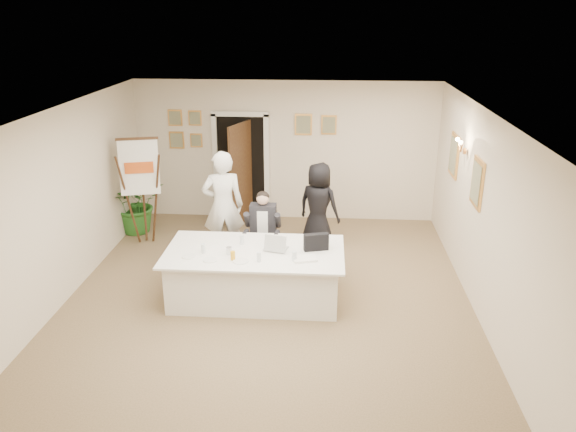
# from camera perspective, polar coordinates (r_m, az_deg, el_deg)

# --- Properties ---
(floor) EXTENTS (7.00, 7.00, 0.00)m
(floor) POSITION_cam_1_polar(r_m,az_deg,el_deg) (8.54, -1.99, -8.31)
(floor) COLOR brown
(floor) RESTS_ON ground
(ceiling) EXTENTS (6.00, 7.00, 0.02)m
(ceiling) POSITION_cam_1_polar(r_m,az_deg,el_deg) (7.60, -2.25, 10.54)
(ceiling) COLOR white
(ceiling) RESTS_ON wall_back
(wall_back) EXTENTS (6.00, 0.10, 2.80)m
(wall_back) POSITION_cam_1_polar(r_m,az_deg,el_deg) (11.30, -0.24, 6.58)
(wall_back) COLOR white
(wall_back) RESTS_ON floor
(wall_front) EXTENTS (6.00, 0.10, 2.80)m
(wall_front) POSITION_cam_1_polar(r_m,az_deg,el_deg) (4.85, -6.58, -13.58)
(wall_front) COLOR white
(wall_front) RESTS_ON floor
(wall_left) EXTENTS (0.10, 7.00, 2.80)m
(wall_left) POSITION_cam_1_polar(r_m,az_deg,el_deg) (8.79, -21.95, 0.99)
(wall_left) COLOR white
(wall_left) RESTS_ON floor
(wall_right) EXTENTS (0.10, 7.00, 2.80)m
(wall_right) POSITION_cam_1_polar(r_m,az_deg,el_deg) (8.21, 19.19, 0.03)
(wall_right) COLOR white
(wall_right) RESTS_ON floor
(doorway) EXTENTS (1.14, 0.86, 2.20)m
(doorway) POSITION_cam_1_polar(r_m,az_deg,el_deg) (11.32, -4.78, 4.67)
(doorway) COLOR black
(doorway) RESTS_ON floor
(pictures_back_wall) EXTENTS (3.40, 0.06, 0.80)m
(pictures_back_wall) POSITION_cam_1_polar(r_m,az_deg,el_deg) (11.26, -4.36, 8.82)
(pictures_back_wall) COLOR #E8A74F
(pictures_back_wall) RESTS_ON wall_back
(pictures_right_wall) EXTENTS (0.06, 2.20, 0.80)m
(pictures_right_wall) POSITION_cam_1_polar(r_m,az_deg,el_deg) (9.21, 17.45, 4.67)
(pictures_right_wall) COLOR #E8A74F
(pictures_right_wall) RESTS_ON wall_right
(wall_sconce) EXTENTS (0.20, 0.30, 0.24)m
(wall_sconce) POSITION_cam_1_polar(r_m,az_deg,el_deg) (9.11, 17.25, 6.81)
(wall_sconce) COLOR #C47F3E
(wall_sconce) RESTS_ON wall_right
(conference_table) EXTENTS (2.61, 1.39, 0.78)m
(conference_table) POSITION_cam_1_polar(r_m,az_deg,el_deg) (8.37, -3.38, -5.93)
(conference_table) COLOR white
(conference_table) RESTS_ON floor
(seated_man) EXTENTS (0.71, 0.74, 1.35)m
(seated_man) POSITION_cam_1_polar(r_m,az_deg,el_deg) (9.20, -2.55, -1.47)
(seated_man) COLOR black
(seated_man) RESTS_ON floor
(flip_chart) EXTENTS (0.71, 0.51, 1.96)m
(flip_chart) POSITION_cam_1_polar(r_m,az_deg,el_deg) (10.44, -14.58, 1.91)
(flip_chart) COLOR black
(flip_chart) RESTS_ON floor
(standing_man) EXTENTS (0.79, 0.61, 1.91)m
(standing_man) POSITION_cam_1_polar(r_m,az_deg,el_deg) (9.52, -6.60, 0.98)
(standing_man) COLOR white
(standing_man) RESTS_ON floor
(standing_woman) EXTENTS (0.91, 0.78, 1.57)m
(standing_woman) POSITION_cam_1_polar(r_m,az_deg,el_deg) (10.01, 3.13, 1.04)
(standing_woman) COLOR black
(standing_woman) RESTS_ON floor
(potted_palm) EXTENTS (1.36, 1.30, 1.17)m
(potted_palm) POSITION_cam_1_polar(r_m,az_deg,el_deg) (11.15, -15.13, 1.30)
(potted_palm) COLOR #256220
(potted_palm) RESTS_ON floor
(laptop) EXTENTS (0.40, 0.42, 0.28)m
(laptop) POSITION_cam_1_polar(r_m,az_deg,el_deg) (8.19, -1.24, -2.50)
(laptop) COLOR #B7BABC
(laptop) RESTS_ON conference_table
(laptop_bag) EXTENTS (0.37, 0.19, 0.25)m
(laptop_bag) POSITION_cam_1_polar(r_m,az_deg,el_deg) (8.18, 2.88, -2.66)
(laptop_bag) COLOR black
(laptop_bag) RESTS_ON conference_table
(paper_stack) EXTENTS (0.38, 0.31, 0.03)m
(paper_stack) POSITION_cam_1_polar(r_m,az_deg,el_deg) (7.90, 1.70, -4.35)
(paper_stack) COLOR white
(paper_stack) RESTS_ON conference_table
(plate_left) EXTENTS (0.23, 0.23, 0.01)m
(plate_left) POSITION_cam_1_polar(r_m,az_deg,el_deg) (8.12, -10.04, -4.03)
(plate_left) COLOR white
(plate_left) RESTS_ON conference_table
(plate_mid) EXTENTS (0.25, 0.25, 0.01)m
(plate_mid) POSITION_cam_1_polar(r_m,az_deg,el_deg) (7.96, -7.91, -4.44)
(plate_mid) COLOR white
(plate_mid) RESTS_ON conference_table
(plate_near) EXTENTS (0.25, 0.25, 0.01)m
(plate_near) POSITION_cam_1_polar(r_m,az_deg,el_deg) (7.88, -4.82, -4.59)
(plate_near) COLOR white
(plate_near) RESTS_ON conference_table
(glass_a) EXTENTS (0.07, 0.07, 0.14)m
(glass_a) POSITION_cam_1_polar(r_m,az_deg,el_deg) (8.19, -8.60, -3.27)
(glass_a) COLOR silver
(glass_a) RESTS_ON conference_table
(glass_b) EXTENTS (0.07, 0.07, 0.14)m
(glass_b) POSITION_cam_1_polar(r_m,az_deg,el_deg) (7.83, -2.98, -4.19)
(glass_b) COLOR silver
(glass_b) RESTS_ON conference_table
(glass_c) EXTENTS (0.08, 0.08, 0.14)m
(glass_c) POSITION_cam_1_polar(r_m,az_deg,el_deg) (7.85, 0.65, -4.11)
(glass_c) COLOR silver
(glass_c) RESTS_ON conference_table
(glass_d) EXTENTS (0.06, 0.06, 0.14)m
(glass_d) POSITION_cam_1_polar(r_m,az_deg,el_deg) (8.41, -4.71, -2.44)
(glass_d) COLOR silver
(glass_d) RESTS_ON conference_table
(oj_glass) EXTENTS (0.08, 0.08, 0.13)m
(oj_glass) POSITION_cam_1_polar(r_m,az_deg,el_deg) (7.91, -5.62, -4.03)
(oj_glass) COLOR orange
(oj_glass) RESTS_ON conference_table
(steel_jug) EXTENTS (0.11, 0.11, 0.11)m
(steel_jug) POSITION_cam_1_polar(r_m,az_deg,el_deg) (8.10, -6.02, -3.53)
(steel_jug) COLOR silver
(steel_jug) RESTS_ON conference_table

